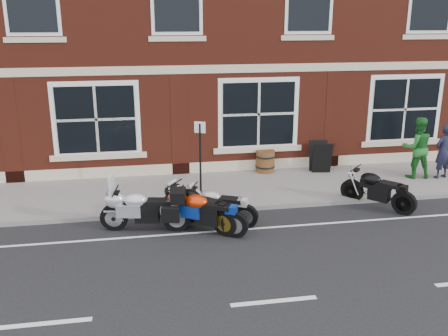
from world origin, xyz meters
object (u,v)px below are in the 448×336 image
Objects in this scene: pedestrian_right at (417,148)px; a_board_sign at (320,157)px; parking_sign at (200,155)px; moto_touring_silver at (142,208)px; moto_sport_black at (198,206)px; moto_sport_silver at (217,204)px; moto_naked_black at (377,188)px; moto_sport_red at (204,211)px; pedestrian_left at (443,151)px; barrel_planter at (265,161)px.

pedestrian_right reaches higher than a_board_sign.
pedestrian_right is 0.88× the size of parking_sign.
moto_sport_black is (1.31, -0.08, -0.02)m from moto_touring_silver.
moto_sport_silver is 1.08× the size of moto_naked_black.
moto_sport_silver is at bearing -131.60° from a_board_sign.
moto_sport_black is 1.90m from parking_sign.
moto_sport_black is at bearing -76.01° from parking_sign.
moto_touring_silver is 1.13× the size of moto_sport_red.
moto_sport_red is at bearing 1.88° from pedestrian_left.
moto_sport_red is (1.43, -0.37, -0.03)m from moto_touring_silver.
moto_sport_silver is at bearing -58.85° from parking_sign.
moto_touring_silver reaches higher than moto_sport_silver.
moto_naked_black is at bearing -72.44° from a_board_sign.
moto_touring_silver is at bearing -141.41° from a_board_sign.
barrel_planter is (2.54, 4.09, -0.08)m from moto_sport_red.
moto_sport_black is 0.89× the size of pedestrian_right.
a_board_sign is (5.70, 3.38, 0.04)m from moto_touring_silver.
barrel_planter is at bearing 84.90° from moto_naked_black.
moto_sport_black is at bearing -0.29° from pedestrian_left.
parking_sign is (1.61, 1.62, 0.78)m from moto_touring_silver.
moto_sport_red is 1.13× the size of moto_sport_black.
moto_touring_silver is 1.47m from moto_sport_red.
moto_sport_black is at bearing 51.51° from moto_sport_red.
moto_touring_silver is at bearing -2.95° from pedestrian_left.
pedestrian_right is (2.21, 1.91, 0.52)m from moto_naked_black.
moto_sport_red reaches higher than moto_naked_black.
moto_naked_black is 3.95m from barrel_planter.
a_board_sign is 4.52m from parking_sign.
a_board_sign is (3.89, 3.32, 0.10)m from moto_sport_silver.
moto_touring_silver is 6.62m from a_board_sign.
parking_sign reaches higher than moto_touring_silver.
moto_sport_silver is 1.79m from parking_sign.
moto_sport_silver is 4.25m from barrel_planter.
moto_sport_black is at bearing -133.82° from a_board_sign.
barrel_planter is at bearing -32.81° from pedestrian_left.
moto_naked_black is at bearing 49.64° from pedestrian_right.
moto_naked_black is (4.88, 0.53, -0.02)m from moto_sport_black.
moto_naked_black is (6.20, 0.45, -0.03)m from moto_touring_silver.
a_board_sign is at bearing -11.83° from pedestrian_right.
pedestrian_left reaches higher than moto_sport_red.
moto_sport_red is at bearing -115.54° from moto_sport_black.
pedestrian_right is (6.98, 2.73, 0.52)m from moto_sport_red.
moto_touring_silver is at bearing 24.48° from pedestrian_right.
moto_naked_black is at bearing -74.39° from moto_touring_silver.
moto_sport_red is at bearing 30.15° from pedestrian_right.
moto_naked_black is 0.80× the size of parking_sign.
a_board_sign is at bearing -8.90° from moto_sport_black.
a_board_sign is 0.46× the size of parking_sign.
pedestrian_left is 3.71m from a_board_sign.
moto_sport_red is at bearing -71.34° from parking_sign.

